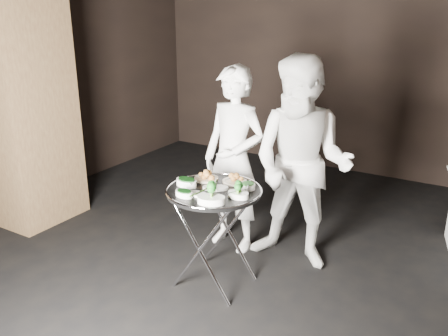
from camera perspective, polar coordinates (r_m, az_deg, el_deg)
The scene contains 17 objects.
floor at distance 3.80m, azimuth 0.17°, elevation -15.94°, with size 6.00×7.00×0.05m, color black.
wall_back at distance 6.44m, azimuth 16.92°, elevation 12.38°, with size 6.00×0.05×3.00m, color black.
column_left at distance 5.17m, azimuth -23.68°, elevation 10.18°, with size 0.80×0.80×3.00m, color brown.
tray_stand at distance 3.77m, azimuth -1.19°, elevation -7.83°, with size 0.55×0.46×0.80m.
serving_tray at distance 3.62m, azimuth -1.22°, elevation -2.76°, with size 0.74×0.74×0.04m.
potato_plate_a at distance 3.82m, azimuth -2.15°, elevation -0.97°, with size 0.19×0.19×0.07m.
potato_plate_b at distance 3.75m, azimuth 1.28°, elevation -1.31°, with size 0.19×0.19×0.07m.
greens_bowl at distance 3.62m, azimuth 2.89°, elevation -2.10°, with size 0.11×0.11×0.07m.
asparagus_plate_a at distance 3.63m, azimuth -1.02°, elevation -2.28°, with size 0.23×0.19×0.04m.
asparagus_plate_b at distance 3.51m, azimuth -3.05°, elevation -3.09°, with size 0.18×0.11×0.03m.
spinach_bowl_a at distance 3.70m, azimuth -4.53°, elevation -1.62°, with size 0.20×0.15×0.08m.
spinach_bowl_b at distance 3.50m, azimuth -4.83°, elevation -2.97°, with size 0.17×0.13×0.06m.
broccoli_bowl_a at distance 3.47m, azimuth 1.73°, elevation -3.08°, with size 0.16×0.12×0.07m.
broccoli_bowl_b at distance 3.36m, azimuth -1.55°, elevation -3.67°, with size 0.24×0.21×0.08m.
serving_utensils at distance 3.65m, azimuth -0.44°, elevation -1.65°, with size 0.57×0.42×0.01m.
waiter_left at distance 4.24m, azimuth 1.19°, elevation 0.97°, with size 0.61×0.40×1.68m, color white.
waiter_right at distance 3.98m, azimuth 9.30°, elevation 0.37°, with size 0.87×0.68×1.80m, color white.
Camera 1 is at (1.60, -2.68, 2.15)m, focal length 38.00 mm.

